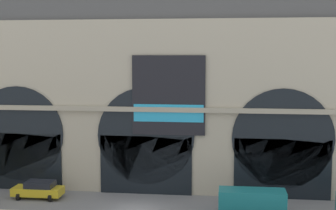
# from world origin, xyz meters

# --- Properties ---
(station_building) EXTENTS (51.27, 5.35, 20.49)m
(station_building) POSITION_xyz_m (0.03, 7.49, 9.94)
(station_building) COLOR #B2A891
(station_building) RESTS_ON ground
(car_midwest) EXTENTS (4.40, 2.22, 1.55)m
(car_midwest) POSITION_xyz_m (-9.24, 2.35, 0.80)
(car_midwest) COLOR gold
(car_midwest) RESTS_ON ground
(van_mideast) EXTENTS (5.20, 2.48, 2.20)m
(van_mideast) POSITION_xyz_m (9.37, -0.47, 1.25)
(van_mideast) COLOR #19727A
(van_mideast) RESTS_ON ground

